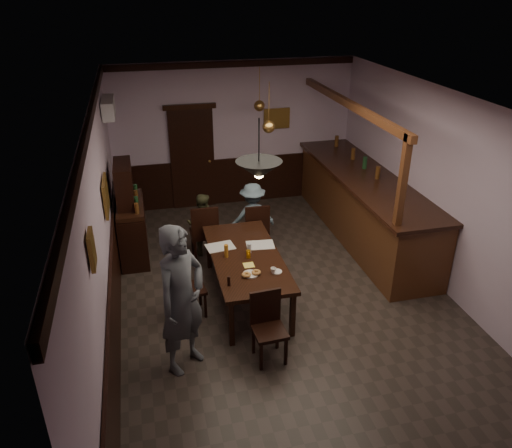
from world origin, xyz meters
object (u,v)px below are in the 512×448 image
object	(u,v)px
pendant_iron	(259,170)
pendant_brass_mid	(269,127)
dining_table	(246,259)
bar_counter	(361,202)
chair_near	(268,323)
person_seated_right	(253,216)
person_standing	(182,300)
person_seated_left	(202,224)
coffee_cup	(273,270)
chair_far_right	(256,227)
chair_side	(186,286)
pendant_brass_far	(259,106)
chair_far_left	(205,231)
sideboard	(131,220)
soda_can	(248,254)

from	to	relation	value
pendant_iron	pendant_brass_mid	size ratio (longest dim) A/B	0.91
dining_table	bar_counter	world-z (taller)	bar_counter
chair_near	person_seated_right	distance (m)	2.91
person_standing	bar_counter	distance (m)	4.62
person_seated_left	chair_near	bearing A→B (deg)	111.58
dining_table	pendant_iron	size ratio (longest dim) A/B	3.01
pendant_iron	coffee_cup	bearing A→B (deg)	40.56
chair_far_right	pendant_brass_mid	distance (m)	1.77
person_standing	pendant_brass_mid	size ratio (longest dim) A/B	2.42
chair_side	pendant_brass_far	size ratio (longest dim) A/B	1.11
chair_far_right	person_standing	bearing A→B (deg)	59.68
chair_side	pendant_brass_far	xyz separation A→B (m)	(1.79, 2.92, 1.80)
pendant_brass_far	pendant_iron	bearing A→B (deg)	-103.95
pendant_iron	chair_far_left	bearing A→B (deg)	101.92
dining_table	chair_side	world-z (taller)	chair_side
person_standing	person_seated_right	size ratio (longest dim) A/B	1.58
chair_far_left	chair_far_right	xyz separation A→B (m)	(0.90, 0.00, -0.04)
person_seated_right	chair_far_left	bearing A→B (deg)	15.94
chair_far_left	chair_side	bearing A→B (deg)	71.62
chair_side	coffee_cup	world-z (taller)	chair_side
dining_table	sideboard	bearing A→B (deg)	132.91
soda_can	bar_counter	distance (m)	3.05
chair_side	sideboard	xyz separation A→B (m)	(-0.72, 1.97, 0.19)
dining_table	pendant_brass_far	bearing A→B (deg)	72.28
person_seated_left	pendant_brass_mid	bearing A→B (deg)	179.60
chair_side	pendant_brass_mid	size ratio (longest dim) A/B	1.11
chair_side	person_standing	bearing A→B (deg)	166.59
person_seated_right	sideboard	size ratio (longest dim) A/B	0.73
chair_far_right	person_seated_right	xyz separation A→B (m)	(0.00, 0.28, 0.08)
dining_table	person_seated_right	distance (m)	1.62
bar_counter	soda_can	bearing A→B (deg)	-146.46
chair_side	soda_can	bearing A→B (deg)	-88.09
sideboard	pendant_iron	size ratio (longest dim) A/B	2.33
person_seated_left	pendant_brass_mid	xyz separation A→B (m)	(1.11, -0.27, 1.73)
bar_counter	pendant_iron	world-z (taller)	pendant_iron
pendant_iron	pendant_brass_far	world-z (taller)	same
pendant_brass_far	soda_can	bearing A→B (deg)	-106.91
chair_near	person_seated_left	bearing A→B (deg)	94.95
person_standing	bar_counter	xyz separation A→B (m)	(3.62, 2.86, -0.33)
pendant_brass_mid	bar_counter	bearing A→B (deg)	9.89
chair_side	soda_can	distance (m)	1.01
pendant_brass_far	dining_table	bearing A→B (deg)	-107.72
chair_near	coffee_cup	bearing A→B (deg)	66.37
soda_can	pendant_iron	xyz separation A→B (m)	(-0.03, -0.73, 1.57)
coffee_cup	bar_counter	world-z (taller)	bar_counter
chair_near	bar_counter	bearing A→B (deg)	45.29
person_seated_left	soda_can	xyz separation A→B (m)	(0.46, -1.62, 0.24)
bar_counter	pendant_brass_far	bearing A→B (deg)	146.89
person_standing	person_seated_right	bearing A→B (deg)	20.06
sideboard	coffee_cup	bearing A→B (deg)	-50.84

